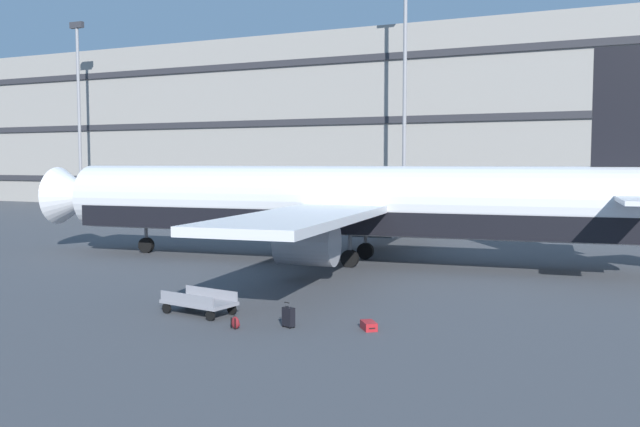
{
  "coord_description": "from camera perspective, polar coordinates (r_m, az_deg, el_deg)",
  "views": [
    {
      "loc": [
        18.62,
        -32.31,
        5.34
      ],
      "look_at": [
        5.85,
        -4.04,
        3.0
      ],
      "focal_mm": 38.26,
      "sensor_mm": 36.0,
      "label": 1
    }
  ],
  "objects": [
    {
      "name": "light_mast_far_left",
      "position": [
        86.26,
        -19.53,
        8.86
      ],
      "size": [
        1.8,
        0.5,
        21.7
      ],
      "color": "gray",
      "rests_on": "ground_plane"
    },
    {
      "name": "terminal_structure",
      "position": [
        78.23,
        10.59,
        7.44
      ],
      "size": [
        174.49,
        16.81,
        19.42
      ],
      "color": "gray",
      "rests_on": "ground_plane"
    },
    {
      "name": "light_mast_left",
      "position": [
        65.65,
        7.11,
        11.52
      ],
      "size": [
        1.8,
        0.5,
        23.79
      ],
      "color": "gray",
      "rests_on": "ground_plane"
    },
    {
      "name": "baggage_cart",
      "position": [
        24.53,
        -10.09,
        -7.31
      ],
      "size": [
        3.37,
        1.7,
        0.82
      ],
      "color": "gray",
      "rests_on": "ground_plane"
    },
    {
      "name": "airliner",
      "position": [
        36.18,
        1.95,
        0.79
      ],
      "size": [
        36.93,
        29.86,
        10.66
      ],
      "color": "silver",
      "rests_on": "ground_plane"
    },
    {
      "name": "suitcase_teal",
      "position": [
        22.29,
        -2.65,
        -8.62
      ],
      "size": [
        0.47,
        0.36,
        0.84
      ],
      "color": "black",
      "rests_on": "ground_plane"
    },
    {
      "name": "ground_plane",
      "position": [
        37.67,
        -5.6,
        -3.86
      ],
      "size": [
        600.0,
        600.0,
        0.0
      ],
      "primitive_type": "plane",
      "color": "#424449"
    },
    {
      "name": "backpack_scuffed",
      "position": [
        22.27,
        -7.08,
        -9.07
      ],
      "size": [
        0.39,
        0.31,
        0.46
      ],
      "color": "maroon",
      "rests_on": "ground_plane"
    },
    {
      "name": "suitcase_red",
      "position": [
        22.09,
        4.1,
        -9.33
      ],
      "size": [
        0.73,
        0.8,
        0.26
      ],
      "color": "#B21E23",
      "rests_on": "ground_plane"
    }
  ]
}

